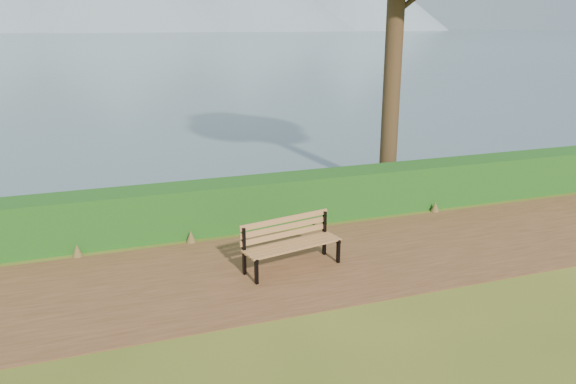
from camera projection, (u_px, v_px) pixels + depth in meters
name	position (u px, v px, depth m)	size (l,w,h in m)	color
ground	(277.00, 276.00, 9.54)	(140.00, 140.00, 0.00)	#425317
path	(272.00, 269.00, 9.81)	(40.00, 3.40, 0.01)	brown
hedge	(238.00, 204.00, 11.74)	(32.00, 0.85, 1.00)	#144614
water	(87.00, 35.00, 244.09)	(700.00, 510.00, 0.00)	#476072
bench	(290.00, 240.00, 9.77)	(1.84, 0.87, 0.89)	black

